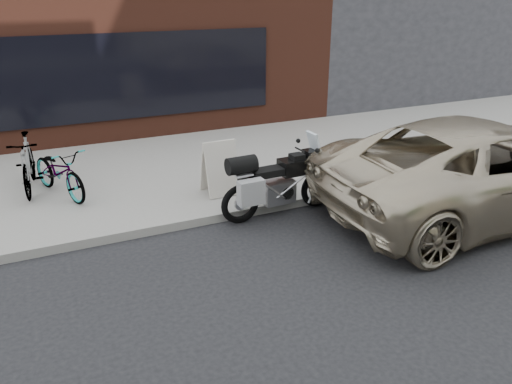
{
  "coord_description": "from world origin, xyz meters",
  "views": [
    {
      "loc": [
        -2.72,
        -3.15,
        3.72
      ],
      "look_at": [
        0.1,
        3.11,
        0.85
      ],
      "focal_mm": 35.0,
      "sensor_mm": 36.0,
      "label": 1
    }
  ],
  "objects_px": {
    "bicycle_rear": "(28,163)",
    "minivan": "(482,167)",
    "motorcycle": "(274,183)",
    "bicycle_front": "(59,172)",
    "sandwich_sign": "(220,167)"
  },
  "relations": [
    {
      "from": "bicycle_rear",
      "to": "minivan",
      "type": "bearing_deg",
      "value": -23.12
    },
    {
      "from": "motorcycle",
      "to": "minivan",
      "type": "relative_size",
      "value": 0.38
    },
    {
      "from": "bicycle_front",
      "to": "minivan",
      "type": "bearing_deg",
      "value": -50.04
    },
    {
      "from": "motorcycle",
      "to": "bicycle_front",
      "type": "relative_size",
      "value": 1.28
    },
    {
      "from": "bicycle_front",
      "to": "sandwich_sign",
      "type": "xyz_separation_m",
      "value": [
        2.69,
        -1.06,
        0.04
      ]
    },
    {
      "from": "bicycle_rear",
      "to": "sandwich_sign",
      "type": "height_order",
      "value": "bicycle_rear"
    },
    {
      "from": "motorcycle",
      "to": "sandwich_sign",
      "type": "xyz_separation_m",
      "value": [
        -0.58,
        1.05,
        0.04
      ]
    },
    {
      "from": "minivan",
      "to": "sandwich_sign",
      "type": "height_order",
      "value": "minivan"
    },
    {
      "from": "motorcycle",
      "to": "bicycle_front",
      "type": "bearing_deg",
      "value": 144.73
    },
    {
      "from": "minivan",
      "to": "bicycle_front",
      "type": "relative_size",
      "value": 3.41
    },
    {
      "from": "minivan",
      "to": "sandwich_sign",
      "type": "bearing_deg",
      "value": 60.68
    },
    {
      "from": "motorcycle",
      "to": "sandwich_sign",
      "type": "distance_m",
      "value": 1.2
    },
    {
      "from": "motorcycle",
      "to": "sandwich_sign",
      "type": "relative_size",
      "value": 2.25
    },
    {
      "from": "minivan",
      "to": "bicycle_front",
      "type": "xyz_separation_m",
      "value": [
        -6.63,
        3.38,
        -0.21
      ]
    },
    {
      "from": "minivan",
      "to": "bicycle_rear",
      "type": "xyz_separation_m",
      "value": [
        -7.13,
        3.87,
        -0.15
      ]
    }
  ]
}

